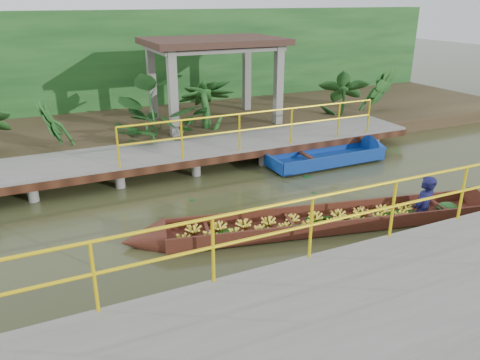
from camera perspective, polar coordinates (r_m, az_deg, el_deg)
name	(u,v)px	position (r m, az deg, el deg)	size (l,w,h in m)	color
ground	(195,224)	(9.86, -5.47, -5.34)	(80.00, 80.00, 0.00)	#30341A
land_strip	(121,129)	(16.64, -14.35, 6.09)	(30.00, 8.00, 0.45)	#322519
far_dock	(152,155)	(12.74, -10.71, 2.97)	(16.00, 2.06, 1.66)	slate
near_dock	(365,314)	(6.99, 14.99, -15.48)	(18.00, 2.40, 1.73)	slate
pavilion	(213,50)	(15.85, -3.28, 15.52)	(4.40, 3.00, 3.00)	slate
foliage_backdrop	(102,67)	(18.72, -16.42, 13.09)	(30.00, 0.80, 4.00)	#133C16
vendor_boat	(348,213)	(9.95, 13.03, -3.91)	(8.43, 2.56, 2.05)	#37170F
moored_blue_boat	(352,154)	(14.02, 13.54, 3.10)	(3.95, 1.09, 0.94)	navy
tropical_plants	(204,110)	(14.93, -4.40, 8.56)	(14.08, 1.08, 1.35)	#133C16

